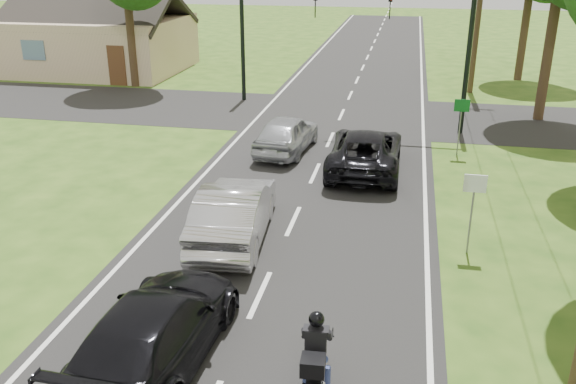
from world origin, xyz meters
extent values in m
plane|color=#284A14|center=(0.00, 0.00, 0.00)|extent=(140.00, 140.00, 0.00)
cube|color=black|center=(0.00, 10.00, 0.01)|extent=(8.00, 100.00, 0.01)
cube|color=black|center=(0.00, 16.00, 0.01)|extent=(60.00, 7.00, 0.01)
torus|color=black|center=(1.68, -2.33, 0.30)|extent=(0.16, 0.60, 0.59)
cube|color=black|center=(1.71, -2.91, 0.57)|extent=(0.30, 0.86, 0.27)
sphere|color=black|center=(1.70, -2.69, 0.73)|extent=(0.30, 0.30, 0.30)
cube|color=black|center=(1.72, -3.22, 0.73)|extent=(0.33, 0.51, 0.09)
cylinder|color=black|center=(1.69, -2.51, 0.89)|extent=(0.56, 0.06, 0.03)
cube|color=black|center=(1.74, -3.49, 1.00)|extent=(0.41, 0.38, 0.29)
cube|color=black|center=(1.71, -3.04, 1.11)|extent=(0.37, 0.22, 0.54)
sphere|color=black|center=(1.71, -2.98, 1.53)|extent=(0.27, 0.27, 0.27)
cylinder|color=navy|center=(1.50, -2.76, 0.21)|extent=(0.11, 0.11, 0.40)
cylinder|color=navy|center=(1.90, -2.74, 0.21)|extent=(0.11, 0.11, 0.40)
imported|color=black|center=(1.64, 8.67, 0.73)|extent=(2.41, 5.17, 1.43)
imported|color=#BCBBC1|center=(-1.32, 2.60, 0.79)|extent=(2.05, 4.83, 1.55)
imported|color=#B0B3B9|center=(-1.43, 10.16, 0.72)|extent=(2.08, 4.30, 1.41)
imported|color=black|center=(-1.31, -2.70, 0.73)|extent=(2.20, 4.99, 1.43)
cylinder|color=black|center=(5.20, 14.00, 3.00)|extent=(0.20, 0.20, 6.00)
imported|color=black|center=(2.00, 14.00, 5.05)|extent=(0.16, 0.36, 1.00)
imported|color=black|center=(-1.00, 14.00, 5.05)|extent=(0.16, 0.36, 1.00)
cylinder|color=black|center=(-5.20, 18.00, 3.00)|extent=(0.20, 0.20, 6.00)
cylinder|color=slate|center=(4.70, 3.00, 1.00)|extent=(0.05, 0.05, 2.00)
cube|color=silver|center=(4.70, 2.97, 1.90)|extent=(0.55, 0.04, 0.45)
cylinder|color=slate|center=(4.90, 11.00, 1.00)|extent=(0.05, 0.05, 2.00)
cube|color=#0C591E|center=(4.90, 10.97, 1.90)|extent=(0.55, 0.04, 0.45)
cylinder|color=#332316|center=(8.80, 17.00, 3.50)|extent=(0.44, 0.44, 7.00)
cylinder|color=#332316|center=(9.20, 26.00, 3.22)|extent=(0.44, 0.44, 6.44)
cylinder|color=#332316|center=(-12.00, 20.00, 3.08)|extent=(0.44, 0.44, 6.16)
cylinder|color=#332316|center=(-14.00, 30.00, 3.36)|extent=(0.44, 0.44, 6.72)
cube|color=tan|center=(-16.00, 24.00, 1.60)|extent=(10.00, 8.00, 3.20)
cube|color=black|center=(-16.00, 22.00, 3.70)|extent=(10.20, 4.00, 2.29)
cube|color=black|center=(-16.00, 26.00, 3.70)|extent=(10.20, 4.00, 2.29)
camera|label=1|loc=(2.91, -11.45, 7.26)|focal=38.00mm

